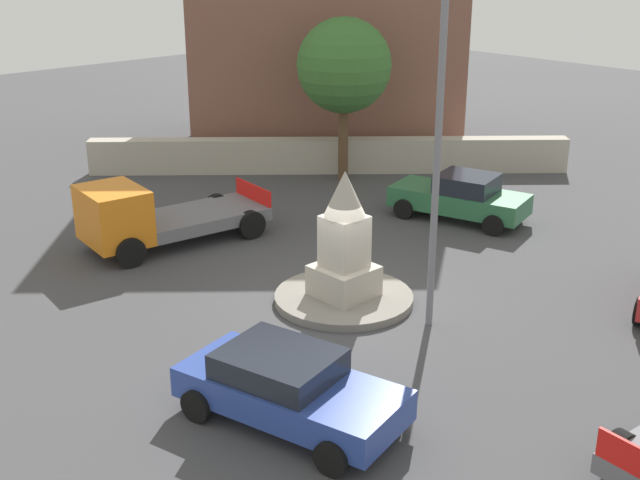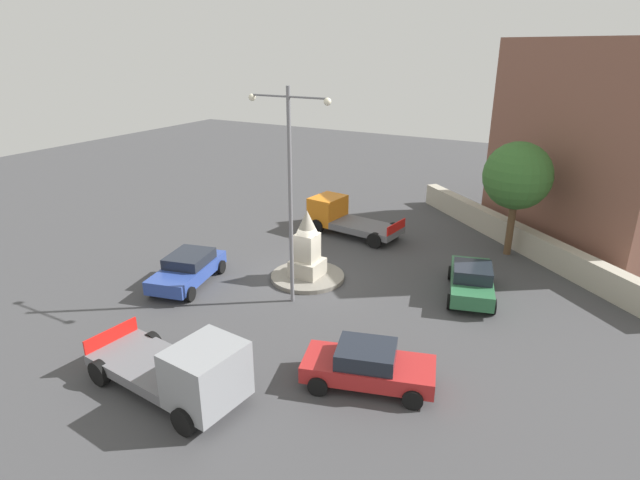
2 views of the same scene
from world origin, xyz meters
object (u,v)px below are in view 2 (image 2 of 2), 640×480
object	(u,v)px
car_green_parked_left	(471,280)
truck_orange_parked_right	(343,217)
monument	(307,247)
streetlamp	(290,180)
truck_grey_near_island	(185,371)
tree_near_wall	(517,176)
car_blue_far_side	(188,268)
car_red_waiting	(368,365)
corner_building	(611,144)

from	to	relation	value
car_green_parked_left	truck_orange_parked_right	world-z (taller)	truck_orange_parked_right
monument	streetlamp	xyz separation A→B (m)	(-0.57, 2.24, 3.72)
truck_grey_near_island	tree_near_wall	xyz separation A→B (m)	(-6.27, -17.13, 3.10)
car_blue_far_side	car_green_parked_left	bearing A→B (deg)	-156.47
truck_orange_parked_right	tree_near_wall	world-z (taller)	tree_near_wall
monument	truck_orange_parked_right	world-z (taller)	monument
car_blue_far_side	truck_grey_near_island	world-z (taller)	truck_grey_near_island
truck_orange_parked_right	truck_grey_near_island	world-z (taller)	truck_grey_near_island
car_red_waiting	truck_grey_near_island	xyz separation A→B (m)	(4.49, 3.41, 0.32)
truck_grey_near_island	car_green_parked_left	bearing A→B (deg)	-117.05
streetlamp	car_green_parked_left	size ratio (longest dim) A/B	1.94
car_blue_far_side	truck_grey_near_island	bearing A→B (deg)	132.35
monument	car_green_parked_left	world-z (taller)	monument
monument	corner_building	xyz separation A→B (m)	(-11.34, -12.69, 3.72)
car_green_parked_left	tree_near_wall	bearing A→B (deg)	-94.73
car_red_waiting	truck_grey_near_island	bearing A→B (deg)	37.21
truck_orange_parked_right	truck_grey_near_island	size ratio (longest dim) A/B	0.97
streetlamp	tree_near_wall	xyz separation A→B (m)	(-6.98, -9.97, -1.16)
streetlamp	corner_building	bearing A→B (deg)	-125.78
monument	car_blue_far_side	distance (m)	5.51
monument	car_red_waiting	distance (m)	8.37
monument	car_blue_far_side	xyz separation A→B (m)	(4.48, 3.09, -0.86)
monument	car_green_parked_left	bearing A→B (deg)	-164.62
monument	tree_near_wall	xyz separation A→B (m)	(-7.55, -7.73, 2.56)
truck_orange_parked_right	tree_near_wall	bearing A→B (deg)	-171.90
truck_grey_near_island	car_red_waiting	bearing A→B (deg)	-142.79
car_blue_far_side	truck_grey_near_island	size ratio (longest dim) A/B	0.80
streetlamp	car_blue_far_side	size ratio (longest dim) A/B	1.94
monument	car_blue_far_side	bearing A→B (deg)	34.55
car_red_waiting	truck_orange_parked_right	distance (m)	14.37
car_green_parked_left	truck_grey_near_island	world-z (taller)	truck_grey_near_island
car_green_parked_left	tree_near_wall	world-z (taller)	tree_near_wall
monument	car_red_waiting	xyz separation A→B (m)	(-5.77, 5.99, -0.86)
monument	streetlamp	size ratio (longest dim) A/B	0.36
tree_near_wall	car_red_waiting	bearing A→B (deg)	82.61
streetlamp	car_red_waiting	xyz separation A→B (m)	(-5.20, 3.75, -4.59)
car_green_parked_left	tree_near_wall	xyz separation A→B (m)	(-0.48, -5.78, 3.40)
truck_orange_parked_right	car_green_parked_left	bearing A→B (deg)	152.06
monument	truck_grey_near_island	distance (m)	9.51
streetlamp	car_red_waiting	size ratio (longest dim) A/B	1.97
car_red_waiting	truck_grey_near_island	world-z (taller)	truck_grey_near_island
streetlamp	car_red_waiting	distance (m)	7.88
monument	truck_grey_near_island	xyz separation A→B (m)	(-1.28, 9.40, -0.54)
streetlamp	car_green_parked_left	xyz separation A→B (m)	(-6.50, -4.19, -4.56)
car_blue_far_side	corner_building	world-z (taller)	corner_building
truck_grey_near_island	corner_building	world-z (taller)	corner_building
truck_orange_parked_right	corner_building	bearing A→B (deg)	-153.92
car_red_waiting	tree_near_wall	bearing A→B (deg)	-97.39
truck_orange_parked_right	tree_near_wall	size ratio (longest dim) A/B	0.95
truck_orange_parked_right	car_blue_far_side	bearing A→B (deg)	72.19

